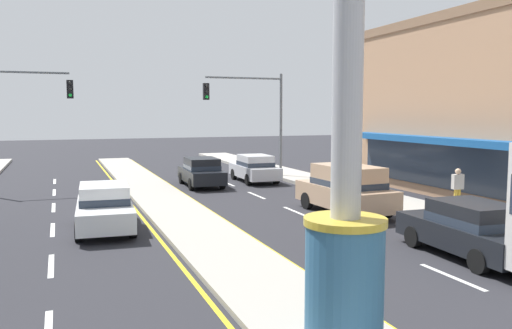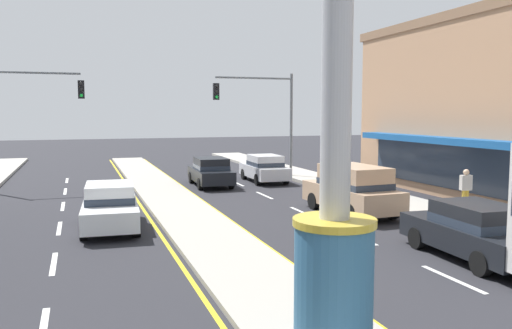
{
  "view_description": "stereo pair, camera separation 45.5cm",
  "coord_description": "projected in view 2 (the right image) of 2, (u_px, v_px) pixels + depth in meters",
  "views": [
    {
      "loc": [
        -4.21,
        -0.51,
        3.93
      ],
      "look_at": [
        0.5,
        11.9,
        2.6
      ],
      "focal_mm": 36.59,
      "sensor_mm": 36.0,
      "label": 1
    },
    {
      "loc": [
        -3.78,
        -0.66,
        3.93
      ],
      "look_at": [
        0.5,
        11.9,
        2.6
      ],
      "focal_mm": 36.59,
      "sensor_mm": 36.0,
      "label": 2
    }
  ],
  "objects": [
    {
      "name": "median_strip",
      "position": [
        190.0,
        218.0,
        19.18
      ],
      "size": [
        2.4,
        52.0,
        0.14
      ],
      "primitive_type": "cube",
      "color": "#A39E93",
      "rests_on": "ground"
    },
    {
      "name": "sidewalk_right",
      "position": [
        431.0,
        212.0,
        20.21
      ],
      "size": [
        2.59,
        60.0,
        0.18
      ],
      "primitive_type": "cube",
      "color": "#ADA89E",
      "rests_on": "ground"
    },
    {
      "name": "lane_markings",
      "position": [
        198.0,
        227.0,
        17.91
      ],
      "size": [
        9.14,
        52.0,
        0.01
      ],
      "color": "silver",
      "rests_on": "ground"
    },
    {
      "name": "district_sign",
      "position": [
        336.0,
        100.0,
        8.02
      ],
      "size": [
        7.29,
        1.33,
        7.84
      ],
      "color": "#33668C",
      "rests_on": "median_strip"
    },
    {
      "name": "traffic_light_left_side",
      "position": [
        21.0,
        106.0,
        25.8
      ],
      "size": [
        4.86,
        0.46,
        6.2
      ],
      "color": "slate",
      "rests_on": "ground"
    },
    {
      "name": "traffic_light_right_side",
      "position": [
        263.0,
        107.0,
        30.22
      ],
      "size": [
        4.86,
        0.46,
        6.2
      ],
      "color": "slate",
      "rests_on": "ground"
    },
    {
      "name": "sedan_near_right_lane",
      "position": [
        264.0,
        168.0,
        29.56
      ],
      "size": [
        1.92,
        4.34,
        1.53
      ],
      "color": "silver",
      "rests_on": "ground"
    },
    {
      "name": "sedan_far_right_lane",
      "position": [
        474.0,
        230.0,
        13.92
      ],
      "size": [
        1.98,
        4.37,
        1.53
      ],
      "color": "black",
      "rests_on": "ground"
    },
    {
      "name": "sedan_near_left_lane",
      "position": [
        211.0,
        171.0,
        27.83
      ],
      "size": [
        1.96,
        4.36,
        1.53
      ],
      "color": "black",
      "rests_on": "ground"
    },
    {
      "name": "suv_mid_left_lane",
      "position": [
        352.0,
        189.0,
        20.08
      ],
      "size": [
        2.16,
        4.7,
        1.9
      ],
      "color": "tan",
      "rests_on": "ground"
    },
    {
      "name": "sedan_far_left_oncoming",
      "position": [
        110.0,
        206.0,
        17.58
      ],
      "size": [
        2.03,
        4.4,
        1.53
      ],
      "color": "white",
      "rests_on": "ground"
    },
    {
      "name": "pedestrian_near_kerb",
      "position": [
        466.0,
        189.0,
        19.1
      ],
      "size": [
        0.44,
        0.3,
        1.68
      ],
      "color": "gold",
      "rests_on": "sidewalk_right"
    }
  ]
}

